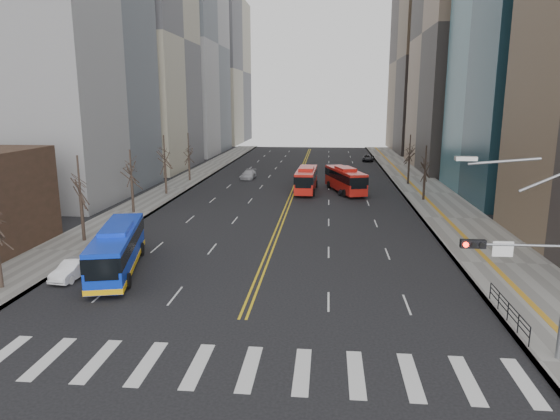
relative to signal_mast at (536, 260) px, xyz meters
The scene contains 16 objects.
ground 14.73m from the signal_mast, behind, with size 220.00×220.00×0.00m, color black.
sidewalk_right 43.43m from the signal_mast, 85.04° to the left, with size 7.00×130.00×0.15m, color slate.
sidewalk_left 52.80m from the signal_mast, 125.14° to the left, with size 5.00×130.00×0.15m, color slate.
crosswalk 14.73m from the signal_mast, behind, with size 26.70×4.00×0.01m.
centerline 54.98m from the signal_mast, 104.56° to the left, with size 0.55×100.00×0.01m.
office_towers 70.52m from the signal_mast, 101.59° to the left, with size 83.00×134.00×58.00m.
signal_mast is the anchor object (origin of this frame).
pedestrian_railing 5.71m from the signal_mast, 82.40° to the left, with size 0.06×6.06×1.02m.
street_trees 38.71m from the signal_mast, 122.76° to the left, with size 35.20×47.20×7.60m.
blue_bus 26.03m from the signal_mast, 156.99° to the left, with size 4.91×11.27×3.23m.
red_bus_near 44.71m from the signal_mast, 105.66° to the left, with size 2.84×10.26×3.26m.
red_bus_far 43.55m from the signal_mast, 99.22° to the left, with size 5.32×10.61×3.31m.
car_white 27.91m from the signal_mast, 162.20° to the left, with size 1.32×3.78×1.24m, color white.
car_dark_mid 42.36m from the signal_mast, 99.06° to the left, with size 1.59×3.96×1.35m, color black.
car_silver 57.36m from the signal_mast, 111.91° to the left, with size 1.87×4.61×1.34m, color #ADADB2.
car_dark_far 78.30m from the signal_mast, 90.93° to the left, with size 2.08×4.51×1.25m, color black.
Camera 1 is at (4.48, -20.07, 11.72)m, focal length 32.00 mm.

